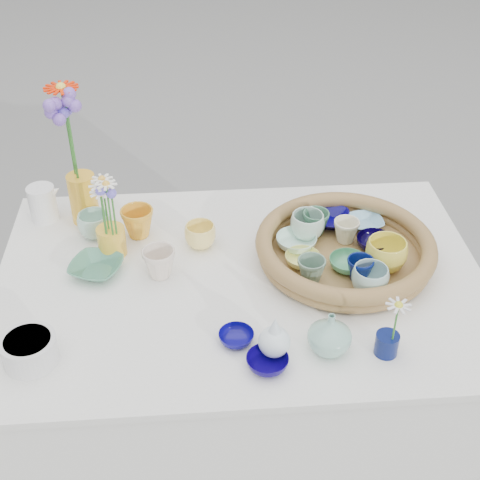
{
  "coord_description": "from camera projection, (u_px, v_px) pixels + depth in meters",
  "views": [
    {
      "loc": [
        -0.11,
        -1.33,
        1.86
      ],
      "look_at": [
        0.0,
        0.02,
        0.87
      ],
      "focal_mm": 50.0,
      "sensor_mm": 36.0,
      "label": 1
    }
  ],
  "objects": [
    {
      "name": "ground",
      "position": [
        240.0,
        459.0,
        2.17
      ],
      "size": [
        80.0,
        80.0,
        0.0
      ],
      "primitive_type": "plane",
      "color": "gray"
    },
    {
      "name": "display_table",
      "position": [
        240.0,
        459.0,
        2.17
      ],
      "size": [
        1.26,
        0.86,
        0.77
      ],
      "primitive_type": null,
      "color": "white",
      "rests_on": "ground"
    },
    {
      "name": "wicker_tray",
      "position": [
        345.0,
        249.0,
        1.76
      ],
      "size": [
        0.47,
        0.47,
        0.08
      ],
      "primitive_type": null,
      "color": "brown",
      "rests_on": "display_table"
    },
    {
      "name": "tray_ceramic_0",
      "position": [
        327.0,
        219.0,
        1.88
      ],
      "size": [
        0.16,
        0.16,
        0.03
      ],
      "primitive_type": "imported",
      "rotation": [
        0.0,
        0.0,
        -0.36
      ],
      "color": "#060153",
      "rests_on": "wicker_tray"
    },
    {
      "name": "tray_ceramic_1",
      "position": [
        374.0,
        243.0,
        1.79
      ],
      "size": [
        0.12,
        0.12,
        0.03
      ],
      "primitive_type": "imported",
      "rotation": [
        0.0,
        0.0,
        -0.21
      ],
      "color": "black",
      "rests_on": "wicker_tray"
    },
    {
      "name": "tray_ceramic_2",
      "position": [
        386.0,
        255.0,
        1.7
      ],
      "size": [
        0.12,
        0.12,
        0.08
      ],
      "primitive_type": "imported",
      "rotation": [
        0.0,
        0.0,
        -0.14
      ],
      "color": "yellow",
      "rests_on": "wicker_tray"
    },
    {
      "name": "tray_ceramic_3",
      "position": [
        348.0,
        264.0,
        1.71
      ],
      "size": [
        0.11,
        0.11,
        0.03
      ],
      "primitive_type": "imported",
      "rotation": [
        0.0,
        0.0,
        -0.13
      ],
      "color": "#489A68",
      "rests_on": "wicker_tray"
    },
    {
      "name": "tray_ceramic_4",
      "position": [
        311.0,
        270.0,
        1.66
      ],
      "size": [
        0.09,
        0.09,
        0.07
      ],
      "primitive_type": "imported",
      "rotation": [
        0.0,
        0.0,
        0.37
      ],
      "color": "slate",
      "rests_on": "wicker_tray"
    },
    {
      "name": "tray_ceramic_5",
      "position": [
        296.0,
        242.0,
        1.79
      ],
      "size": [
        0.14,
        0.14,
        0.03
      ],
      "primitive_type": "imported",
      "rotation": [
        0.0,
        0.0,
        0.36
      ],
      "color": "silver",
      "rests_on": "wicker_tray"
    },
    {
      "name": "tray_ceramic_6",
      "position": [
        307.0,
        226.0,
        1.81
      ],
      "size": [
        0.09,
        0.09,
        0.07
      ],
      "primitive_type": "imported",
      "rotation": [
        0.0,
        0.0,
        -0.01
      ],
      "color": "silver",
      "rests_on": "wicker_tray"
    },
    {
      "name": "tray_ceramic_7",
      "position": [
        346.0,
        231.0,
        1.8
      ],
      "size": [
        0.07,
        0.07,
        0.07
      ],
      "primitive_type": "imported",
      "rotation": [
        0.0,
        0.0,
        0.0
      ],
      "color": "beige",
      "rests_on": "wicker_tray"
    },
    {
      "name": "tray_ceramic_8",
      "position": [
        365.0,
        222.0,
        1.87
      ],
      "size": [
        0.11,
        0.11,
        0.02
      ],
      "primitive_type": "imported",
      "rotation": [
        0.0,
        0.0,
        0.16
      ],
      "color": "#7FB4D0",
      "rests_on": "wicker_tray"
    },
    {
      "name": "tray_ceramic_9",
      "position": [
        360.0,
        270.0,
        1.67
      ],
      "size": [
        0.08,
        0.08,
        0.06
      ],
      "primitive_type": "imported",
      "rotation": [
        0.0,
        0.0,
        -0.28
      ],
      "color": "#081452",
      "rests_on": "wicker_tray"
    },
    {
      "name": "tray_ceramic_10",
      "position": [
        302.0,
        260.0,
        1.73
      ],
      "size": [
        0.11,
        0.11,
        0.03
      ],
      "primitive_type": "imported",
      "rotation": [
        0.0,
        0.0,
        -0.29
      ],
      "color": "#ECEA76",
      "rests_on": "wicker_tray"
    },
    {
      "name": "tray_ceramic_11",
      "position": [
        370.0,
        280.0,
        1.63
      ],
      "size": [
        0.1,
        0.1,
        0.07
      ],
      "primitive_type": "imported",
      "rotation": [
        0.0,
        0.0,
        0.13
      ],
      "color": "#95BCB8",
      "rests_on": "wicker_tray"
    },
    {
      "name": "tray_ceramic_12",
      "position": [
        316.0,
        223.0,
        1.83
      ],
      "size": [
        0.09,
        0.09,
        0.07
      ],
      "primitive_type": "imported",
      "rotation": [
        0.0,
        0.0,
        0.23
      ],
      "color": "#3F6F53",
      "rests_on": "wicker_tray"
    },
    {
      "name": "loose_ceramic_0",
      "position": [
        138.0,
        223.0,
        1.85
      ],
      "size": [
        0.11,
        0.11,
        0.09
      ],
      "primitive_type": "imported",
      "rotation": [
        0.0,
        0.0,
        -0.26
      ],
      "color": "gold",
      "rests_on": "display_table"
    },
    {
      "name": "loose_ceramic_1",
      "position": [
        200.0,
        236.0,
        1.81
      ],
      "size": [
        0.1,
        0.1,
        0.07
      ],
      "primitive_type": "imported",
      "rotation": [
        0.0,
        0.0,
        -0.22
      ],
      "color": "#FFE273",
      "rests_on": "display_table"
    },
    {
      "name": "loose_ceramic_2",
      "position": [
        96.0,
        268.0,
        1.73
      ],
      "size": [
        0.17,
        0.17,
        0.03
      ],
      "primitive_type": "imported",
      "rotation": [
        0.0,
        0.0,
        -0.35
      ],
      "color": "#468367",
      "rests_on": "display_table"
    },
    {
      "name": "loose_ceramic_3",
      "position": [
        159.0,
        263.0,
        1.71
      ],
      "size": [
        0.09,
        0.09,
        0.08
      ],
      "primitive_type": "imported",
      "rotation": [
        0.0,
        0.0,
        -0.1
      ],
      "color": "beige",
      "rests_on": "display_table"
    },
    {
      "name": "loose_ceramic_4",
      "position": [
        236.0,
        337.0,
        1.53
      ],
      "size": [
        0.09,
        0.09,
        0.03
      ],
      "primitive_type": "imported",
      "rotation": [
        0.0,
        0.0,
        -0.05
      ],
      "color": "#0A056A",
      "rests_on": "display_table"
    },
    {
      "name": "loose_ceramic_5",
      "position": [
        94.0,
        225.0,
        1.85
      ],
      "size": [
        0.1,
        0.1,
        0.07
      ],
      "primitive_type": "imported",
      "rotation": [
        0.0,
        0.0,
        0.11
      ],
      "color": "#ACD8C3",
      "rests_on": "display_table"
    },
    {
      "name": "loose_ceramic_6",
      "position": [
        267.0,
        362.0,
        1.46
      ],
      "size": [
        0.11,
        0.11,
        0.03
      ],
      "primitive_type": "imported",
      "rotation": [
        0.0,
        0.0,
        -0.21
      ],
      "color": "#0A0051",
      "rests_on": "display_table"
    },
    {
      "name": "fluted_bowl",
      "position": [
        30.0,
        350.0,
        1.47
      ],
      "size": [
        0.13,
        0.13,
        0.06
      ],
      "primitive_type": null,
      "rotation": [
        0.0,
        0.0,
        -0.02
      ],
      "color": "silver",
      "rests_on": "display_table"
    },
    {
      "name": "bud_vase_paleblue",
      "position": [
        275.0,
        336.0,
        1.47
      ],
      "size": [
        0.09,
        0.09,
        0.11
      ],
      "primitive_type": null,
      "rotation": [
        0.0,
        0.0,
        0.38
      ],
      "color": "silver",
      "rests_on": "display_table"
    },
    {
      "name": "bud_vase_seafoam",
      "position": [
        330.0,
        333.0,
        1.48
      ],
      "size": [
        0.11,
        0.11,
        0.1
      ],
      "primitive_type": "imported",
      "rotation": [
        0.0,
        0.0,
        0.11
      ],
      "color": "#86B9A7",
      "rests_on": "display_table"
    },
    {
      "name": "bud_vase_cobalt",
      "position": [
        387.0,
        344.0,
        1.49
      ],
      "size": [
        0.07,
        0.07,
        0.05
      ],
      "primitive_type": "cylinder",
      "rotation": [
        0.0,
        0.0,
        -0.34
      ],
      "color": "#0A144C",
      "rests_on": "display_table"
    },
    {
      "name": "single_daisy",
      "position": [
        396.0,
        323.0,
        1.44
      ],
      "size": [
        0.07,
        0.07,
        0.12
      ],
      "primitive_type": null,
      "rotation": [
        0.0,
        0.0,
        -0.03
      ],
      "color": "silver",
      "rests_on": "bud_vase_cobalt"
    },
    {
      "name": "tall_vase_yellow",
      "position": [
        83.0,
        198.0,
        1.89
      ],
      "size": [
        0.1,
        0.1,
        0.15
      ],
      "primitive_type": "cylinder",
      "rotation": [
        0.0,
        0.0,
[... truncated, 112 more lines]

